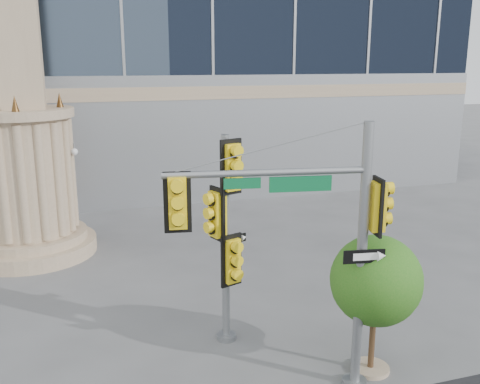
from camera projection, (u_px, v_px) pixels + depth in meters
name	position (u px, v px, depth m)	size (l,w,h in m)	color
ground	(287.00, 355.00, 12.38)	(120.00, 120.00, 0.00)	#545456
monument	(18.00, 95.00, 17.63)	(4.40, 4.40, 16.60)	tan
main_signal_pole	(314.00, 231.00, 10.30)	(4.26, 1.07, 5.54)	slate
secondary_signal_pole	(226.00, 225.00, 12.28)	(0.94, 0.67, 5.03)	slate
street_tree	(377.00, 284.00, 11.31)	(1.98, 1.94, 3.09)	tan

